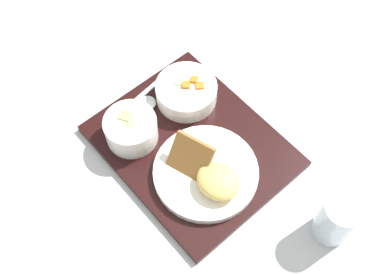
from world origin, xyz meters
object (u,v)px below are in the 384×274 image
(bowl_salad, at_px, (186,91))
(spoon, at_px, (142,108))
(knife, at_px, (131,104))
(glass_water, at_px, (336,221))
(bowl_soup, at_px, (131,128))
(plate_main, at_px, (207,173))

(bowl_salad, bearing_deg, spoon, -109.35)
(knife, height_order, glass_water, glass_water)
(knife, distance_m, spoon, 0.03)
(bowl_salad, relative_size, knife, 0.75)
(bowl_salad, xyz_separation_m, bowl_soup, (0.01, -0.15, 0.01))
(bowl_soup, relative_size, spoon, 0.86)
(plate_main, relative_size, knife, 1.19)
(bowl_salad, relative_size, bowl_soup, 1.21)
(bowl_soup, bearing_deg, spoon, 130.05)
(bowl_soup, bearing_deg, knife, 149.18)
(knife, xyz_separation_m, glass_water, (0.47, 0.15, 0.03))
(plate_main, relative_size, glass_water, 1.88)
(bowl_salad, relative_size, glass_water, 1.19)
(bowl_soup, height_order, knife, bowl_soup)
(plate_main, bearing_deg, spoon, -176.15)
(plate_main, height_order, spoon, plate_main)
(knife, bearing_deg, plate_main, -94.16)
(bowl_soup, xyz_separation_m, spoon, (-0.05, 0.05, -0.03))
(bowl_soup, distance_m, plate_main, 0.19)
(knife, bearing_deg, glass_water, -82.44)
(bowl_soup, height_order, glass_water, glass_water)
(plate_main, bearing_deg, bowl_salad, 155.51)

